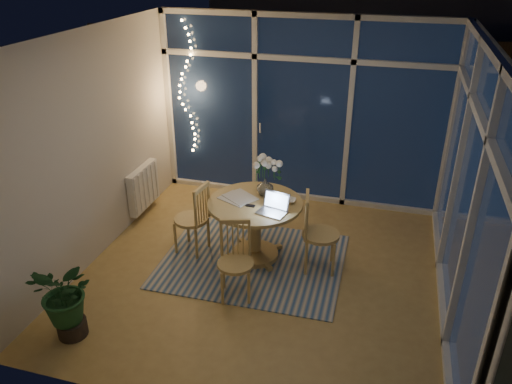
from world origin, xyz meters
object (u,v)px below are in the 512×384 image
dining_table (255,230)px  chair_left (191,218)px  potted_plant (67,303)px  laptop (272,204)px  chair_front (235,262)px  flower_vase (265,187)px  chair_right (321,233)px

dining_table → chair_left: chair_left is taller
dining_table → potted_plant: (-1.32, -1.76, 0.01)m
laptop → potted_plant: laptop is taller
dining_table → chair_front: size_ratio=1.26×
chair_left → flower_vase: size_ratio=4.36×
chair_front → laptop: (0.24, 0.57, 0.42)m
laptop → dining_table: bearing=154.9°
laptop → flower_vase: bearing=128.4°
laptop → flower_vase: (-0.18, 0.41, -0.01)m
dining_table → chair_right: size_ratio=1.14×
dining_table → chair_front: chair_front is taller
dining_table → chair_left: size_ratio=1.18×
potted_plant → laptop: bearing=44.8°
chair_right → potted_plant: chair_right is taller
dining_table → chair_right: chair_right is taller
chair_left → flower_vase: 0.96m
laptop → flower_vase: size_ratio=1.46×
chair_front → chair_right: bearing=27.4°
chair_left → chair_right: 1.55m
chair_right → flower_vase: size_ratio=4.53×
chair_right → chair_front: 1.07m
flower_vase → potted_plant: size_ratio=0.28×
chair_left → chair_right: chair_right is taller
chair_left → laptop: laptop is taller
chair_front → potted_plant: size_ratio=1.13×
dining_table → chair_front: 0.77m
chair_left → potted_plant: (-0.55, -1.68, -0.08)m
chair_right → flower_vase: (-0.71, 0.24, 0.37)m
dining_table → laptop: size_ratio=3.53×
flower_vase → chair_front: bearing=-93.1°
chair_left → potted_plant: size_ratio=1.21×
chair_front → chair_left: bearing=121.5°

